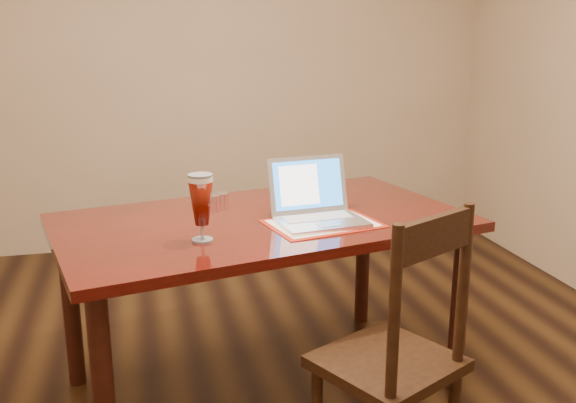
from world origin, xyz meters
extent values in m
cube|color=tan|center=(0.00, 2.50, 1.35)|extent=(4.50, 0.01, 2.70)
cube|color=#4E0D0A|center=(0.06, 0.31, 0.80)|extent=(1.93, 1.34, 0.04)
cylinder|color=black|center=(-0.62, -0.26, 0.39)|extent=(0.08, 0.08, 0.78)
cylinder|color=black|center=(0.92, 0.08, 0.39)|extent=(0.08, 0.08, 0.78)
cylinder|color=black|center=(-0.80, 0.53, 0.39)|extent=(0.08, 0.08, 0.78)
cylinder|color=black|center=(0.75, 0.87, 0.39)|extent=(0.08, 0.08, 0.78)
cube|color=maroon|center=(0.29, 0.15, 0.83)|extent=(0.52, 0.42, 0.00)
cube|color=white|center=(0.29, 0.15, 0.83)|extent=(0.47, 0.37, 0.00)
cube|color=silver|center=(0.29, 0.14, 0.84)|extent=(0.39, 0.29, 0.02)
cube|color=#BCBCC1|center=(0.28, 0.19, 0.85)|extent=(0.31, 0.15, 0.00)
cube|color=silver|center=(0.29, 0.07, 0.85)|extent=(0.10, 0.08, 0.00)
cube|color=silver|center=(0.27, 0.30, 0.96)|extent=(0.37, 0.12, 0.24)
cube|color=blue|center=(0.27, 0.29, 0.97)|extent=(0.32, 0.09, 0.20)
cube|color=white|center=(0.22, 0.29, 0.97)|extent=(0.18, 0.07, 0.17)
cylinder|color=silver|center=(-0.23, 0.04, 0.83)|extent=(0.08, 0.08, 0.01)
cylinder|color=silver|center=(-0.23, 0.04, 0.86)|extent=(0.01, 0.01, 0.06)
cylinder|color=silver|center=(-0.23, 0.04, 1.07)|extent=(0.09, 0.09, 0.02)
cylinder|color=silver|center=(-0.23, 0.04, 1.09)|extent=(0.09, 0.09, 0.01)
cylinder|color=white|center=(-0.12, 0.60, 0.84)|extent=(0.06, 0.06, 0.04)
cylinder|color=white|center=(-0.07, 0.63, 0.84)|extent=(0.06, 0.06, 0.04)
cube|color=black|center=(0.37, -0.41, 0.46)|extent=(0.60, 0.59, 0.04)
cylinder|color=black|center=(0.46, -0.18, 0.22)|extent=(0.04, 0.04, 0.44)
cylinder|color=black|center=(0.29, -0.65, 0.77)|extent=(0.04, 0.04, 0.58)
cylinder|color=black|center=(0.61, -0.48, 0.77)|extent=(0.04, 0.04, 0.58)
cube|color=black|center=(0.45, -0.56, 0.99)|extent=(0.34, 0.19, 0.13)
camera|label=1|loc=(-0.46, -2.35, 1.62)|focal=40.00mm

